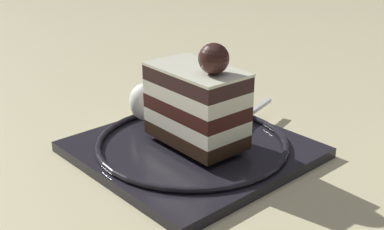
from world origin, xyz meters
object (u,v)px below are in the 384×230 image
dessert_plate (192,147)px  cake_slice (197,103)px  whipped_cream_dollop (144,102)px  fork (247,116)px

dessert_plate → cake_slice: bearing=-54.9°
dessert_plate → whipped_cream_dollop: (-0.02, 0.08, 0.03)m
dessert_plate → whipped_cream_dollop: 0.09m
cake_slice → whipped_cream_dollop: bearing=107.4°
dessert_plate → fork: bearing=15.7°
dessert_plate → whipped_cream_dollop: bearing=106.1°
dessert_plate → cake_slice: (0.00, -0.01, 0.05)m
whipped_cream_dollop → fork: size_ratio=0.41×
dessert_plate → whipped_cream_dollop: size_ratio=6.06×
fork → whipped_cream_dollop: bearing=154.3°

